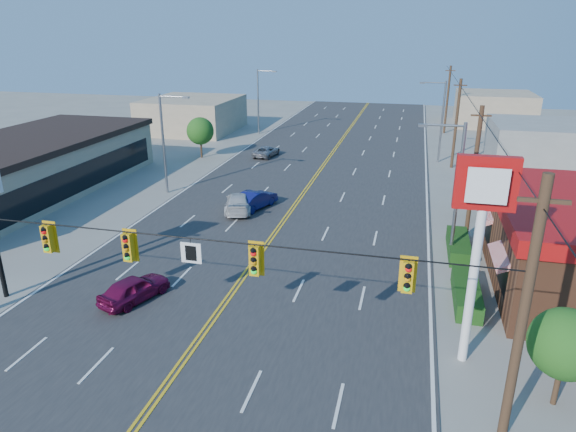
% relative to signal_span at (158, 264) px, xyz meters
% --- Properties ---
extents(ground, '(160.00, 160.00, 0.00)m').
position_rel_signal_span_xyz_m(ground, '(0.12, 0.00, -4.89)').
color(ground, gray).
rests_on(ground, ground).
extents(road, '(20.00, 120.00, 0.06)m').
position_rel_signal_span_xyz_m(road, '(0.12, 20.00, -4.86)').
color(road, '#2D2D30').
rests_on(road, ground).
extents(signal_span, '(24.32, 0.34, 9.00)m').
position_rel_signal_span_xyz_m(signal_span, '(0.00, 0.00, 0.00)').
color(signal_span, '#47301E').
rests_on(signal_span, ground).
extents(kfc_pylon, '(2.20, 0.36, 8.50)m').
position_rel_signal_span_xyz_m(kfc_pylon, '(11.12, 4.00, 1.16)').
color(kfc_pylon, white).
rests_on(kfc_pylon, ground).
extents(strip_mall, '(10.40, 26.40, 4.40)m').
position_rel_signal_span_xyz_m(strip_mall, '(-21.88, 18.00, -2.63)').
color(strip_mall, tan).
rests_on(strip_mall, ground).
extents(streetlight_se, '(2.55, 0.25, 8.00)m').
position_rel_signal_span_xyz_m(streetlight_se, '(10.91, 14.00, -0.37)').
color(streetlight_se, gray).
rests_on(streetlight_se, ground).
extents(streetlight_ne, '(2.55, 0.25, 8.00)m').
position_rel_signal_span_xyz_m(streetlight_ne, '(10.91, 38.00, -0.37)').
color(streetlight_ne, gray).
rests_on(streetlight_ne, ground).
extents(streetlight_sw, '(2.55, 0.25, 8.00)m').
position_rel_signal_span_xyz_m(streetlight_sw, '(-10.67, 22.00, -0.37)').
color(streetlight_sw, gray).
rests_on(streetlight_sw, ground).
extents(streetlight_nw, '(2.55, 0.25, 8.00)m').
position_rel_signal_span_xyz_m(streetlight_nw, '(-10.67, 48.00, -0.37)').
color(streetlight_nw, gray).
rests_on(streetlight_nw, ground).
extents(utility_pole_near, '(0.28, 0.28, 8.40)m').
position_rel_signal_span_xyz_m(utility_pole_near, '(12.32, 18.00, -0.69)').
color(utility_pole_near, '#47301E').
rests_on(utility_pole_near, ground).
extents(utility_pole_mid, '(0.28, 0.28, 8.40)m').
position_rel_signal_span_xyz_m(utility_pole_mid, '(12.32, 36.00, -0.69)').
color(utility_pole_mid, '#47301E').
rests_on(utility_pole_mid, ground).
extents(utility_pole_far, '(0.28, 0.28, 8.40)m').
position_rel_signal_span_xyz_m(utility_pole_far, '(12.32, 54.00, -0.69)').
color(utility_pole_far, '#47301E').
rests_on(utility_pole_far, ground).
extents(tree_kfc_rear, '(2.94, 2.94, 4.41)m').
position_rel_signal_span_xyz_m(tree_kfc_rear, '(13.62, 22.00, -1.95)').
color(tree_kfc_rear, '#47301E').
rests_on(tree_kfc_rear, ground).
extents(tree_kfc_front, '(2.52, 2.52, 3.78)m').
position_rel_signal_span_xyz_m(tree_kfc_front, '(14.12, 2.00, -2.37)').
color(tree_kfc_front, '#47301E').
rests_on(tree_kfc_front, ground).
extents(tree_west, '(2.80, 2.80, 4.20)m').
position_rel_signal_span_xyz_m(tree_west, '(-12.88, 34.00, -2.09)').
color(tree_west, '#47301E').
rests_on(tree_west, ground).
extents(bld_east_mid, '(12.00, 10.00, 4.00)m').
position_rel_signal_span_xyz_m(bld_east_mid, '(22.12, 40.00, -2.89)').
color(bld_east_mid, gray).
rests_on(bld_east_mid, ground).
extents(bld_west_far, '(11.00, 12.00, 4.20)m').
position_rel_signal_span_xyz_m(bld_west_far, '(-19.88, 48.00, -2.79)').
color(bld_west_far, tan).
rests_on(bld_west_far, ground).
extents(bld_east_far, '(10.00, 10.00, 4.40)m').
position_rel_signal_span_xyz_m(bld_east_far, '(19.12, 62.00, -2.69)').
color(bld_east_far, tan).
rests_on(bld_east_far, ground).
extents(car_magenta, '(2.70, 4.01, 1.27)m').
position_rel_signal_span_xyz_m(car_magenta, '(-4.29, 5.13, -4.25)').
color(car_magenta, maroon).
rests_on(car_magenta, ground).
extents(car_blue, '(2.69, 4.33, 1.35)m').
position_rel_signal_span_xyz_m(car_blue, '(-2.62, 19.79, -4.21)').
color(car_blue, '#0D1150').
rests_on(car_blue, ground).
extents(car_white, '(3.05, 4.98, 1.35)m').
position_rel_signal_span_xyz_m(car_white, '(-3.61, 18.95, -4.21)').
color(car_white, silver).
rests_on(car_white, ground).
extents(car_silver, '(2.34, 4.17, 1.10)m').
position_rel_signal_span_xyz_m(car_silver, '(-6.38, 35.90, -4.33)').
color(car_silver, gray).
rests_on(car_silver, ground).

